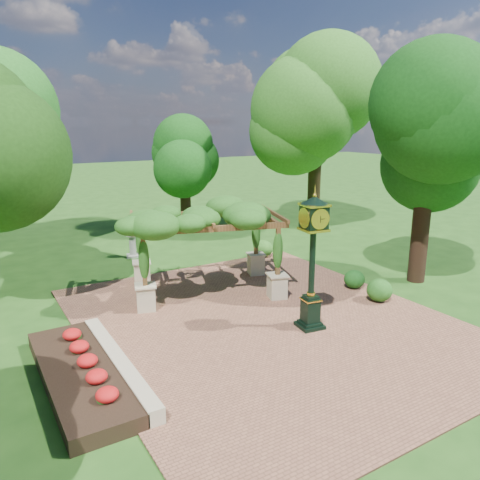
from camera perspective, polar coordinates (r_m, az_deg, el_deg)
ground at (r=13.38m, az=5.68°, el=-11.45°), size 120.00×120.00×0.00m
brick_plaza at (r=14.11m, az=3.21°, el=-9.91°), size 10.00×12.00×0.04m
border_wall at (r=11.84m, az=-14.61°, el=-14.40°), size 0.35×5.00×0.40m
flower_bed at (r=11.68m, az=-18.98°, el=-15.29°), size 1.50×5.00×0.36m
pedestal_clock at (r=13.06m, az=8.85°, el=-1.27°), size 0.86×0.86×3.89m
pergola at (r=15.88m, az=-4.22°, el=2.61°), size 5.71×4.46×3.16m
sundial at (r=21.04m, az=-12.95°, el=-0.86°), size 0.70×0.70×1.01m
shrub_front at (r=16.10m, az=16.63°, el=-5.88°), size 1.09×1.09×0.75m
shrub_mid at (r=17.11m, az=13.76°, el=-4.65°), size 0.93×0.93×0.66m
shrub_back at (r=20.41m, az=2.86°, el=-1.06°), size 0.91×0.91×0.74m
tree_north at (r=25.54m, az=-6.81°, el=10.13°), size 3.26×3.26×5.85m
tree_east_far at (r=26.00m, az=9.38°, el=15.36°), size 5.08×5.08×9.28m
tree_east_near at (r=17.87m, az=22.13°, el=11.94°), size 4.28×4.28×7.84m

